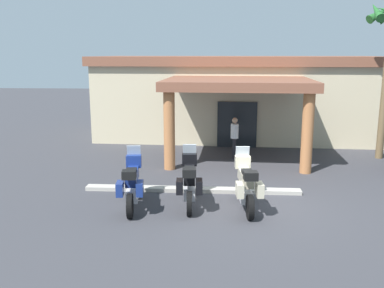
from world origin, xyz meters
TOP-DOWN VIEW (x-y plane):
  - ground_plane at (0.00, 0.00)m, footprint 80.00×80.00m
  - motel_building at (0.10, 10.29)m, footprint 14.47×10.60m
  - motorcycle_blue at (-3.20, -0.47)m, footprint 0.77×2.21m
  - motorcycle_black at (-1.62, -0.18)m, footprint 0.73×2.21m
  - motorcycle_cream at (-0.04, -0.36)m, footprint 0.74×2.21m
  - pedestrian at (-0.18, 5.51)m, footprint 0.32×0.53m
  - curb_strip at (-1.62, 1.07)m, footprint 6.74×0.36m

SIDE VIEW (x-z plane):
  - ground_plane at x=0.00m, z-range 0.00..0.00m
  - curb_strip at x=-1.62m, z-range 0.00..0.12m
  - motorcycle_blue at x=-3.20m, z-range -0.11..1.50m
  - motorcycle_black at x=-1.62m, z-range -0.11..1.50m
  - motorcycle_cream at x=-0.04m, z-range -0.11..1.50m
  - pedestrian at x=-0.18m, z-range 0.13..1.83m
  - motel_building at x=0.10m, z-range 0.05..4.15m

